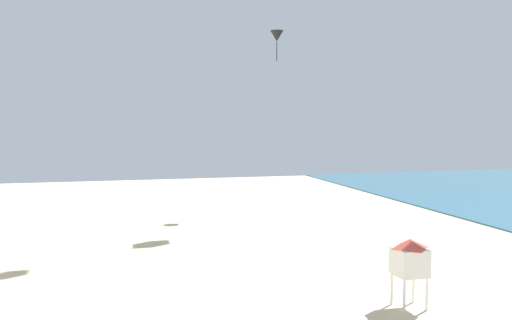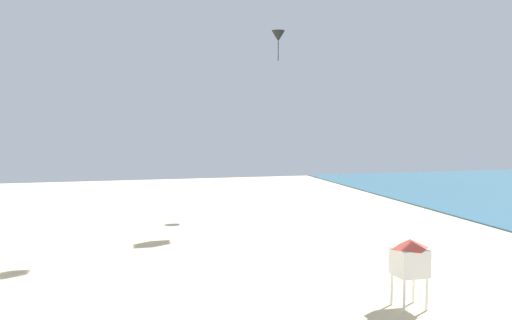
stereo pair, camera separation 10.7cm
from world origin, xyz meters
name	(u,v)px [view 1 (the left image)]	position (x,y,z in m)	size (l,w,h in m)	color
lifeguard_stand	(410,258)	(6.75, 13.22, 1.84)	(1.10, 1.10, 2.55)	white
kite_black_delta	(277,36)	(8.97, 37.09, 13.50)	(1.04, 1.04, 2.35)	black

